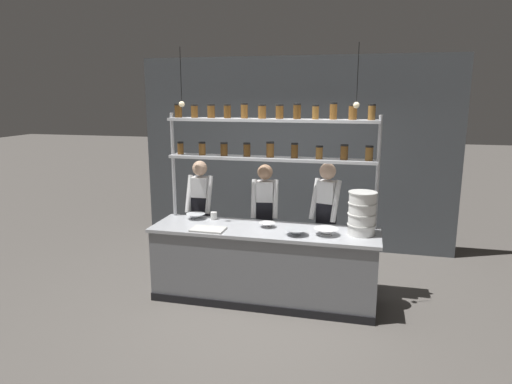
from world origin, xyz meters
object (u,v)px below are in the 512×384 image
object	(u,v)px
chef_right	(326,217)
spice_shelf_unit	(271,142)
chef_center	(265,215)
prep_bowl_near_left	(326,232)
prep_bowl_center_back	(196,216)
container_stack	(362,213)
prep_bowl_center_front	(296,232)
cutting_board	(208,229)
chef_left	(201,210)
serving_cup_front	(214,216)
prep_bowl_near_right	(267,225)

from	to	relation	value
chef_right	spice_shelf_unit	bearing A→B (deg)	-143.44
chef_right	chef_center	bearing A→B (deg)	-166.91
prep_bowl_near_left	prep_bowl_center_back	xyz separation A→B (m)	(-1.72, 0.30, -0.01)
chef_center	container_stack	distance (m)	1.43
container_stack	prep_bowl_center_front	world-z (taller)	container_stack
cutting_board	prep_bowl_center_back	world-z (taller)	prep_bowl_center_back
chef_center	prep_bowl_center_front	size ratio (longest dim) A/B	6.08
chef_right	cutting_board	xyz separation A→B (m)	(-1.33, -0.81, -0.03)
chef_left	prep_bowl_center_front	bearing A→B (deg)	-29.98
chef_left	prep_bowl_center_back	xyz separation A→B (m)	(0.09, -0.42, 0.02)
spice_shelf_unit	serving_cup_front	bearing A→B (deg)	-174.58
container_stack	cutting_board	world-z (taller)	container_stack
chef_center	serving_cup_front	bearing A→B (deg)	-156.73
spice_shelf_unit	chef_right	bearing A→B (deg)	20.08
prep_bowl_center_back	prep_bowl_near_left	bearing A→B (deg)	-9.81
chef_center	container_stack	bearing A→B (deg)	-33.01
prep_bowl_near_left	prep_bowl_center_back	world-z (taller)	prep_bowl_near_left
chef_right	cutting_board	world-z (taller)	chef_right
chef_center	container_stack	size ratio (longest dim) A/B	3.17
cutting_board	prep_bowl_near_right	distance (m)	0.72
prep_bowl_center_back	serving_cup_front	world-z (taller)	serving_cup_front
container_stack	serving_cup_front	distance (m)	1.90
chef_center	prep_bowl_near_left	size ratio (longest dim) A/B	5.59
container_stack	prep_bowl_near_right	bearing A→B (deg)	178.52
cutting_board	prep_bowl_near_right	xyz separation A→B (m)	(0.66, 0.30, 0.02)
chef_left	prep_bowl_center_back	world-z (taller)	chef_left
chef_right	serving_cup_front	size ratio (longest dim) A/B	17.37
spice_shelf_unit	chef_right	size ratio (longest dim) A/B	1.59
prep_bowl_center_front	prep_bowl_center_back	distance (m)	1.44
prep_bowl_near_right	prep_bowl_center_front	bearing A→B (deg)	-31.11
spice_shelf_unit	prep_bowl_center_back	distance (m)	1.39
spice_shelf_unit	cutting_board	bearing A→B (deg)	-138.90
spice_shelf_unit	prep_bowl_near_right	distance (m)	1.02
prep_bowl_near_right	chef_left	bearing A→B (deg)	152.02
chef_center	spice_shelf_unit	bearing A→B (deg)	-73.52
prep_bowl_center_front	chef_right	bearing A→B (deg)	69.34
chef_left	prep_bowl_near_left	size ratio (longest dim) A/B	5.64
chef_center	chef_right	xyz separation A→B (m)	(0.83, -0.05, 0.04)
prep_bowl_center_back	serving_cup_front	size ratio (longest dim) A/B	2.59
chef_left	prep_bowl_center_back	distance (m)	0.43
chef_left	prep_bowl_near_left	bearing A→B (deg)	-22.86
chef_left	spice_shelf_unit	bearing A→B (deg)	-17.76
chef_left	prep_bowl_near_left	world-z (taller)	chef_left
chef_left	prep_bowl_near_left	xyz separation A→B (m)	(1.81, -0.72, 0.03)
chef_right	cutting_board	bearing A→B (deg)	-132.11
prep_bowl_near_left	prep_bowl_near_right	size ratio (longest dim) A/B	1.41
chef_left	serving_cup_front	bearing A→B (deg)	-50.97
prep_bowl_center_back	serving_cup_front	xyz separation A→B (m)	(0.24, 0.04, 0.01)
chef_center	serving_cup_front	xyz separation A→B (m)	(-0.60, -0.37, 0.05)
prep_bowl_near_left	prep_bowl_center_back	bearing A→B (deg)	170.19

